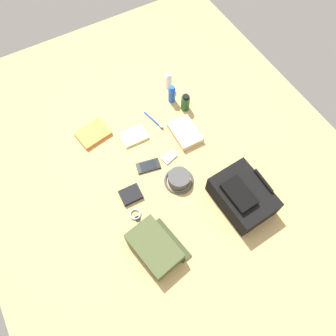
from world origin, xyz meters
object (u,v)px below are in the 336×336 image
deodorant_spray (172,94)px  media_player (169,157)px  shampoo_bottle (185,103)px  toiletry_pouch (155,247)px  wallet (131,195)px  bucket_hat (179,179)px  folded_towel (185,132)px  backpack (242,196)px  notepad (134,136)px  wristwatch (136,215)px  toothbrush (155,121)px  cell_phone (148,166)px  paperback_novel (93,134)px  toothpaste_tube (169,81)px

deodorant_spray → media_player: bearing=-31.9°
deodorant_spray → shampoo_bottle: size_ratio=1.07×
toiletry_pouch → media_player: size_ratio=3.04×
wallet → bucket_hat: bearing=81.3°
shampoo_bottle → folded_towel: (0.16, -0.10, -0.04)m
toiletry_pouch → backpack: bearing=90.2°
toiletry_pouch → notepad: size_ratio=1.92×
media_player → notepad: size_ratio=0.63×
backpack → wallet: size_ratio=2.98×
deodorant_spray → folded_towel: size_ratio=0.62×
media_player → bucket_hat: bearing=-10.1°
wristwatch → notepad: (-0.44, 0.21, 0.00)m
wristwatch → backpack: bearing=68.7°
bucket_hat → toothbrush: size_ratio=0.99×
toothbrush → cell_phone: bearing=-35.2°
backpack → media_player: bearing=-154.7°
deodorant_spray → folded_towel: bearing=-12.5°
deodorant_spray → notepad: (0.12, -0.33, -0.05)m
bucket_hat → paperback_novel: 0.59m
shampoo_bottle → cell_phone: bearing=-57.5°
cell_phone → media_player: 0.13m
deodorant_spray → paperback_novel: deodorant_spray is taller
shampoo_bottle → wristwatch: (0.47, -0.58, -0.05)m
toothbrush → notepad: size_ratio=1.10×
shampoo_bottle → toiletry_pouch: bearing=-40.6°
bucket_hat → toiletry_pouch: bearing=-48.0°
notepad → toiletry_pouch: bearing=-15.8°
bucket_hat → wristwatch: bearing=-79.1°
cell_phone → folded_towel: folded_towel is taller
deodorant_spray → folded_towel: deodorant_spray is taller
backpack → wristwatch: bearing=-111.3°
media_player → wristwatch: 0.39m
cell_phone → notepad: (-0.22, 0.02, 0.00)m
toothpaste_tube → folded_towel: toothpaste_tube is taller
toiletry_pouch → shampoo_bottle: (-0.67, 0.58, 0.01)m
backpack → toothbrush: 0.69m
shampoo_bottle → paperback_novel: bearing=-99.9°
toiletry_pouch → wristwatch: bearing=-178.3°
media_player → wallet: size_ratio=0.86×
toiletry_pouch → deodorant_spray: (-0.76, 0.53, 0.02)m
toothpaste_tube → notepad: toothpaste_tube is taller
deodorant_spray → wristwatch: (0.56, -0.54, -0.05)m
notepad → cell_phone: bearing=-3.3°
deodorant_spray → wristwatch: bearing=-43.9°
bucket_hat → folded_towel: bearing=142.6°
bucket_hat → wristwatch: (0.06, -0.30, -0.02)m
shampoo_bottle → cell_phone: size_ratio=0.81×
deodorant_spray → wristwatch: size_ratio=1.74×
media_player → toothbrush: 0.26m
cell_phone → wristwatch: size_ratio=2.00×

